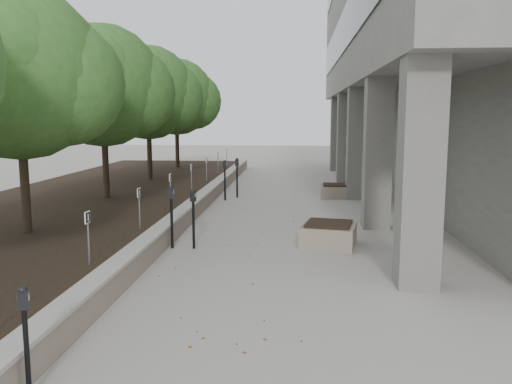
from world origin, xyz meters
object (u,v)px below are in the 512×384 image
(crabapple_tree_3, at_px, (103,112))
(planter_back, at_px, (335,191))
(parking_meter_2, at_px, (193,219))
(parking_meter_4, at_px, (237,178))
(crabapple_tree_4, at_px, (148,113))
(parking_meter_3, at_px, (172,217))
(crabapple_tree_2, at_px, (20,110))
(parking_meter_5, at_px, (225,180))
(crabapple_tree_5, at_px, (177,113))
(planter_front, at_px, (328,234))
(parking_meter_1, at_px, (26,342))

(crabapple_tree_3, height_order, planter_back, crabapple_tree_3)
(parking_meter_2, relative_size, parking_meter_4, 0.93)
(crabapple_tree_4, xyz_separation_m, parking_meter_3, (3.25, -9.69, -2.40))
(crabapple_tree_2, distance_m, parking_meter_5, 8.38)
(crabapple_tree_4, distance_m, parking_meter_2, 10.66)
(crabapple_tree_2, distance_m, crabapple_tree_5, 15.00)
(crabapple_tree_5, relative_size, parking_meter_4, 3.70)
(crabapple_tree_5, xyz_separation_m, parking_meter_2, (3.75, -14.68, -2.43))
(parking_meter_2, xyz_separation_m, planter_front, (3.07, 0.46, -0.41))
(crabapple_tree_4, bearing_deg, planter_front, -53.49)
(parking_meter_5, bearing_deg, parking_meter_1, -85.89)
(crabapple_tree_2, height_order, parking_meter_3, crabapple_tree_2)
(crabapple_tree_2, xyz_separation_m, planter_front, (6.82, 0.79, -2.84))
(planter_front, distance_m, planter_back, 7.48)
(parking_meter_4, bearing_deg, planter_front, -62.18)
(crabapple_tree_2, xyz_separation_m, parking_meter_5, (3.50, 7.22, -2.40))
(crabapple_tree_5, bearing_deg, parking_meter_1, -81.27)
(crabapple_tree_4, bearing_deg, parking_meter_1, -78.64)
(parking_meter_5, distance_m, planter_front, 7.25)
(parking_meter_3, bearing_deg, crabapple_tree_4, 105.30)
(crabapple_tree_2, distance_m, planter_back, 11.49)
(crabapple_tree_2, bearing_deg, crabapple_tree_4, 90.00)
(crabapple_tree_3, height_order, crabapple_tree_4, same)
(parking_meter_1, bearing_deg, crabapple_tree_4, 85.54)
(crabapple_tree_3, xyz_separation_m, parking_meter_5, (3.50, 2.22, -2.40))
(parking_meter_3, relative_size, planter_front, 1.20)
(parking_meter_1, xyz_separation_m, planter_back, (4.23, 14.41, -0.38))
(planter_back, bearing_deg, planter_front, -95.06)
(parking_meter_5, xyz_separation_m, planter_back, (3.97, 1.01, -0.48))
(parking_meter_1, relative_size, planter_back, 1.17)
(crabapple_tree_5, bearing_deg, parking_meter_2, -75.67)
(parking_meter_3, bearing_deg, planter_front, 4.34)
(crabapple_tree_3, xyz_separation_m, planter_back, (7.48, 3.24, -2.87))
(parking_meter_1, xyz_separation_m, parking_meter_2, (0.50, 6.49, 0.06))
(parking_meter_3, height_order, planter_back, parking_meter_3)
(parking_meter_1, bearing_deg, crabapple_tree_5, 82.90)
(crabapple_tree_5, relative_size, planter_front, 4.52)
(crabapple_tree_3, bearing_deg, planter_front, -31.71)
(parking_meter_2, height_order, parking_meter_4, parking_meter_4)
(crabapple_tree_3, bearing_deg, crabapple_tree_4, 90.00)
(crabapple_tree_5, bearing_deg, planter_back, -42.13)
(parking_meter_4, distance_m, planter_front, 7.69)
(crabapple_tree_2, height_order, crabapple_tree_5, same)
(parking_meter_2, height_order, parking_meter_3, parking_meter_3)
(crabapple_tree_4, height_order, parking_meter_3, crabapple_tree_4)
(planter_back, bearing_deg, crabapple_tree_4, 166.73)
(crabapple_tree_2, xyz_separation_m, planter_back, (7.48, 8.24, -2.87))
(crabapple_tree_2, relative_size, planter_front, 4.52)
(crabapple_tree_2, xyz_separation_m, crabapple_tree_5, (0.00, 15.00, 0.00))
(crabapple_tree_5, height_order, planter_back, crabapple_tree_5)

